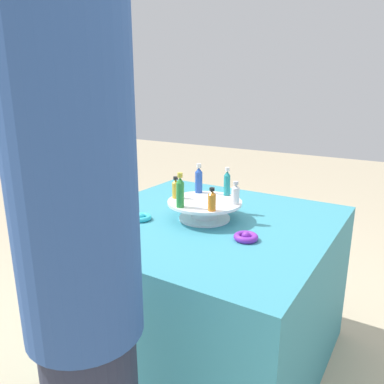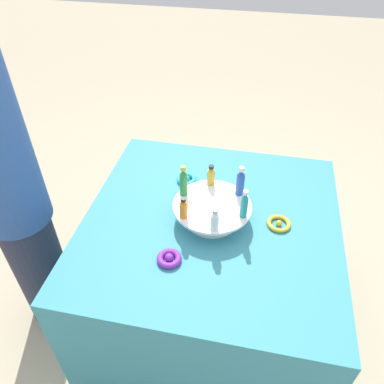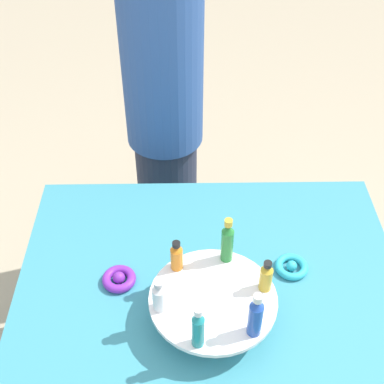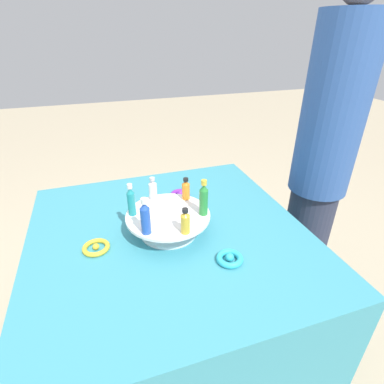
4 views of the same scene
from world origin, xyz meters
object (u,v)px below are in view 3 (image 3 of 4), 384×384
Objects in this scene: bottle_clear at (159,297)px; ribbon_bow_purple at (119,279)px; bottle_blue at (256,316)px; person_figure at (164,105)px; bottle_green at (227,241)px; bottle_teal at (198,328)px; ribbon_bow_teal at (292,267)px; display_stand at (213,305)px; bottle_gold at (266,277)px; bottle_orange at (177,256)px.

bottle_clear reaches higher than ribbon_bow_purple.
bottle_blue is 0.08× the size of person_figure.
bottle_teal is at bearing -17.71° from bottle_green.
ribbon_bow_purple is 0.49m from ribbon_bow_teal.
bottle_teal is 0.94× the size of bottle_blue.
bottle_gold reaches higher than display_stand.
bottle_green reaches higher than display_stand.
bottle_gold is at bearing 132.29° from bottle_teal.
person_figure reaches higher than bottle_blue.
bottle_clear is 0.68× the size of bottle_green.
display_stand is 0.17m from bottle_green.
bottle_orange is at bearing -137.71° from display_stand.
bottle_clear reaches higher than display_stand.
bottle_clear is at bearing -17.71° from bottle_orange.
person_figure is (-0.83, -0.14, 0.08)m from display_stand.
bottle_clear is at bearing -9.24° from person_figure.
bottle_orange reaches higher than ribbon_bow_purple.
person_figure is (-0.70, -0.19, -0.02)m from bottle_green.
display_stand is 3.45× the size of ribbon_bow_purple.
display_stand reaches higher than ribbon_bow_purple.
display_stand is 3.35× the size of bottle_gold.
bottle_teal is 0.97m from person_figure.
ribbon_bow_purple is 1.00× the size of ribbon_bow_teal.
display_stand is 2.36× the size of bottle_blue.
person_figure is at bearing -160.84° from bottle_gold.
ribbon_bow_purple is (-0.25, -0.21, -0.13)m from bottle_teal.
display_stand is at bearing -55.61° from ribbon_bow_teal.
bottle_green reaches higher than bottle_gold.
bottle_blue is (0.10, 0.09, 0.10)m from display_stand.
bottle_blue is 0.28m from bottle_orange.
bottle_orange is (-0.13, 0.04, -0.00)m from bottle_clear.
bottle_orange is (-0.23, -0.05, -0.02)m from bottle_teal.
bottle_blue is 1.46× the size of ribbon_bow_teal.
bottle_clear is 1.04× the size of bottle_orange.
bottle_teal is 0.24m from bottle_orange.
bottle_green is 0.09× the size of person_figure.
bottle_green is (-0.26, 0.08, 0.01)m from bottle_teal.
bottle_clear is 0.24m from bottle_green.
display_stand is 2.25× the size of bottle_green.
ribbon_bow_purple is at bearing -18.93° from person_figure.
person_figure reaches higher than ribbon_bow_purple.
bottle_teal is at bearing -43.46° from ribbon_bow_teal.
display_stand is at bearing -17.71° from bottle_green.
bottle_clear is at bearing -47.71° from bottle_green.
bottle_clear is 0.06× the size of person_figure.
display_stand is 0.29m from ribbon_bow_purple.
bottle_teal is 1.34× the size of bottle_gold.
bottle_orange is (-0.10, -0.09, 0.08)m from display_stand.
bottle_teal is at bearing 42.29° from bottle_clear.
bottle_gold is at bearing 102.29° from bottle_clear.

